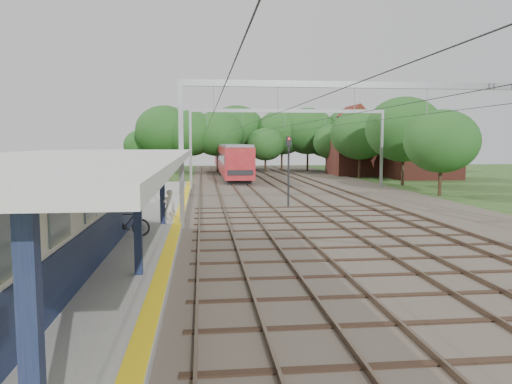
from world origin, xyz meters
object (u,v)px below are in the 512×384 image
bicycle (126,223)px  signal_post (289,163)px  train (230,158)px  person (169,207)px

bicycle → signal_post: signal_post is taller
bicycle → train: bearing=-7.3°
bicycle → train: size_ratio=0.05×
person → signal_post: signal_post is taller
person → signal_post: bearing=-156.8°
train → signal_post: bearing=-86.8°
bicycle → train: train is taller
person → bicycle: person is taller
bicycle → person: bearing=-24.6°
train → signal_post: size_ratio=8.01×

